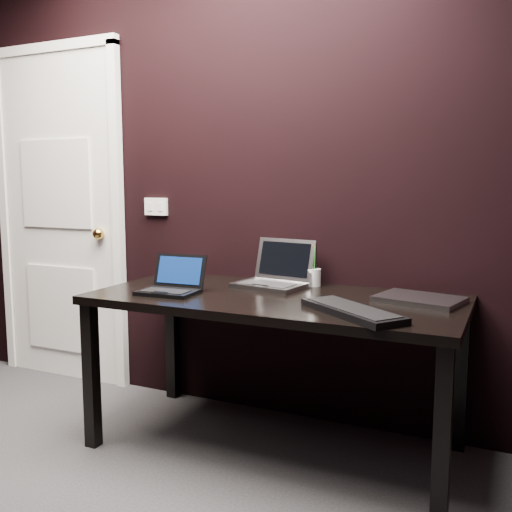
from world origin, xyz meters
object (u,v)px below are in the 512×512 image
at_px(ext_keyboard, 352,311).
at_px(silver_laptop, 274,278).
at_px(netbook, 171,286).
at_px(closed_laptop, 419,299).
at_px(desk_phone, 177,271).
at_px(desk, 275,312).
at_px(mobile_phone, 161,277).
at_px(pen_cup, 314,276).
at_px(door, 60,216).

bearing_deg(ext_keyboard, silver_laptop, 140.37).
xyz_separation_m(netbook, closed_laptop, (1.10, 0.28, -0.02)).
height_order(silver_laptop, desk_phone, silver_laptop).
height_order(ext_keyboard, closed_laptop, ext_keyboard).
xyz_separation_m(desk, mobile_phone, (-0.67, 0.06, 0.11)).
bearing_deg(desk_phone, pen_cup, 6.16).
bearing_deg(desk_phone, silver_laptop, -1.55).
xyz_separation_m(desk, ext_keyboard, (0.42, -0.22, 0.09)).
bearing_deg(door, pen_cup, -2.06).
bearing_deg(desk_phone, ext_keyboard, -22.07).
height_order(closed_laptop, desk_phone, desk_phone).
height_order(netbook, desk_phone, netbook).
height_order(door, desk_phone, door).
xyz_separation_m(door, desk, (1.65, -0.38, -0.38)).
relative_size(closed_laptop, mobile_phone, 4.39).
bearing_deg(silver_laptop, door, 174.09).
bearing_deg(door, netbook, -23.88).
bearing_deg(closed_laptop, desk, -167.62).
bearing_deg(mobile_phone, desk_phone, 95.02).
height_order(silver_laptop, pen_cup, silver_laptop).
height_order(ext_keyboard, desk_phone, desk_phone).
height_order(netbook, pen_cup, pen_cup).
xyz_separation_m(silver_laptop, desk_phone, (-0.58, 0.02, -0.01)).
bearing_deg(netbook, ext_keyboard, -4.70).
bearing_deg(ext_keyboard, desk_phone, 157.93).
bearing_deg(pen_cup, desk_phone, -173.84).
bearing_deg(pen_cup, ext_keyboard, -57.04).
relative_size(door, netbook, 7.54).
distance_m(closed_laptop, pen_cup, 0.58).
bearing_deg(desk, ext_keyboard, -27.27).
bearing_deg(ext_keyboard, netbook, 175.30).
bearing_deg(ext_keyboard, mobile_phone, 165.90).
distance_m(desk, silver_laptop, 0.27).
relative_size(netbook, pen_cup, 1.37).
height_order(desk, pen_cup, pen_cup).
bearing_deg(desk_phone, mobile_phone, -84.98).
bearing_deg(mobile_phone, door, 161.96).
xyz_separation_m(silver_laptop, pen_cup, (0.18, 0.10, 0.00)).
bearing_deg(ext_keyboard, closed_laptop, 60.13).
height_order(door, mobile_phone, door).
bearing_deg(pen_cup, desk, -104.28).
relative_size(silver_laptop, closed_laptop, 0.93).
bearing_deg(silver_laptop, closed_laptop, -6.00).
relative_size(silver_laptop, mobile_phone, 4.11).
relative_size(desk, mobile_phone, 18.55).
height_order(silver_laptop, closed_laptop, silver_laptop).
bearing_deg(door, silver_laptop, -5.91).
bearing_deg(ext_keyboard, desk, 152.73).
bearing_deg(door, desk, -12.82).
bearing_deg(netbook, pen_cup, 39.59).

